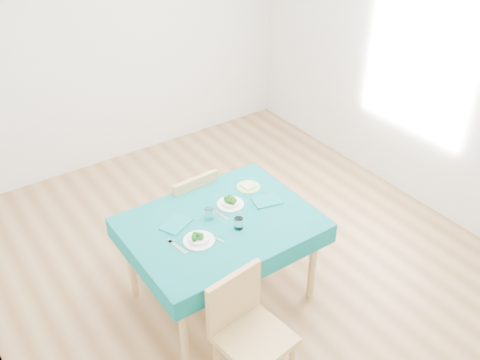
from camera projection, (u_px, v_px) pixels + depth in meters
room_shell at (240, 124)px, 3.95m from camera, size 4.02×4.52×2.73m
table at (221, 260)px, 4.14m from camera, size 1.37×1.04×0.76m
chair_near at (255, 326)px, 3.39m from camera, size 0.49×0.53×1.09m
chair_far at (185, 201)px, 4.56m from camera, size 0.43×0.47×1.03m
bowl_near at (199, 238)px, 3.73m from camera, size 0.22×0.22×0.07m
bowl_far at (230, 201)px, 4.09m from camera, size 0.21×0.21×0.06m
fork_near at (178, 247)px, 3.69m from camera, size 0.06×0.19×0.00m
knife_near at (214, 237)px, 3.78m from camera, size 0.08×0.18×0.00m
fork_far at (219, 213)px, 4.01m from camera, size 0.06×0.19×0.00m
knife_far at (274, 197)px, 4.19m from camera, size 0.06×0.22×0.00m
napkin_near at (176, 224)px, 3.90m from camera, size 0.26×0.23×0.01m
napkin_far at (267, 201)px, 4.14m from camera, size 0.24×0.20×0.01m
tumbler_center at (209, 214)px, 3.94m from camera, size 0.07×0.07×0.09m
tumbler_side at (239, 223)px, 3.85m from camera, size 0.07×0.07×0.09m
side_plate at (248, 187)px, 4.30m from camera, size 0.19×0.19×0.01m
bread_slice at (248, 186)px, 4.29m from camera, size 0.10×0.10×0.01m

